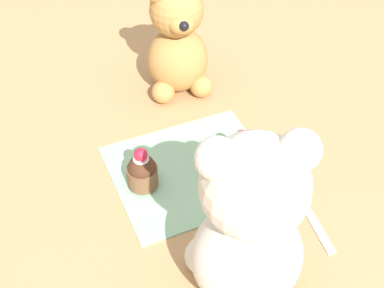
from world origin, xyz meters
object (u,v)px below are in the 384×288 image
at_px(teddy_bear_cream, 249,227).
at_px(teaspoon, 312,218).
at_px(cupcake_near_tan_bear, 141,169).
at_px(teddy_bear_tan, 178,43).
at_px(cupcake_near_cream_bear, 240,153).

xyz_separation_m(teddy_bear_cream, teaspoon, (-0.14, -0.06, -0.12)).
bearing_deg(teddy_bear_cream, cupcake_near_tan_bear, -60.13).
distance_m(teddy_bear_cream, cupcake_near_tan_bear, 0.24).
height_order(teddy_bear_tan, cupcake_near_cream_bear, teddy_bear_tan).
bearing_deg(teddy_bear_cream, teddy_bear_tan, -86.10).
bearing_deg(teddy_bear_tan, teaspoon, -71.95).
relative_size(cupcake_near_cream_bear, cupcake_near_tan_bear, 0.96).
relative_size(teddy_bear_tan, teaspoon, 1.68).
height_order(teddy_bear_cream, cupcake_near_cream_bear, teddy_bear_cream).
relative_size(teddy_bear_tan, cupcake_near_cream_bear, 3.10).
xyz_separation_m(teddy_bear_cream, cupcake_near_cream_bear, (-0.09, -0.19, -0.09)).
height_order(cupcake_near_tan_bear, teaspoon, cupcake_near_tan_bear).
bearing_deg(teaspoon, teddy_bear_cream, -60.41).
bearing_deg(cupcake_near_tan_bear, teddy_bear_tan, -125.39).
bearing_deg(cupcake_near_cream_bear, teaspoon, 109.18).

